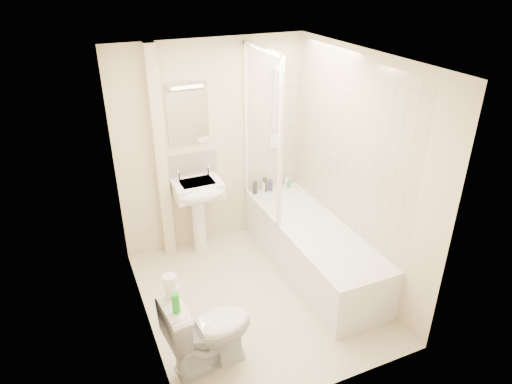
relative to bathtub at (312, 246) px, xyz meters
name	(u,v)px	position (x,y,z in m)	size (l,w,h in m)	color
floor	(257,296)	(-0.75, -0.20, -0.29)	(2.50, 2.50, 0.00)	beige
wall_back	(213,147)	(-0.75, 1.05, 0.91)	(2.20, 0.02, 2.40)	beige
wall_left	(136,218)	(-1.85, -0.20, 0.91)	(0.02, 2.50, 2.40)	beige
wall_right	(358,173)	(0.35, -0.20, 0.91)	(0.02, 2.50, 2.40)	beige
ceiling	(258,59)	(-0.75, -0.20, 2.11)	(2.20, 2.50, 0.02)	white
tile_back	(273,120)	(0.00, 1.04, 1.14)	(0.70, 0.01, 1.75)	beige
tile_right	(348,145)	(0.34, 0.00, 1.14)	(0.01, 2.10, 1.75)	beige
pipe_boxing	(160,158)	(-1.37, 0.99, 0.91)	(0.12, 0.12, 2.40)	beige
splashback	(191,165)	(-1.02, 1.04, 0.74)	(0.60, 0.01, 0.30)	beige
mirror	(188,118)	(-1.02, 1.04, 1.29)	(0.46, 0.01, 0.60)	white
strip_light	(186,85)	(-1.02, 1.02, 1.66)	(0.42, 0.07, 0.07)	silver
bathtub	(312,246)	(0.00, 0.00, 0.00)	(0.70, 2.10, 0.55)	white
shower_screen	(262,134)	(-0.35, 0.60, 1.16)	(0.04, 0.92, 1.80)	white
shower_fixture	(275,111)	(0.00, 0.99, 1.26)	(0.10, 0.16, 0.99)	white
pedestal_sink	(199,198)	(-1.02, 0.81, 0.43)	(0.53, 0.49, 1.03)	white
bottle_black_a	(255,188)	(-0.27, 0.96, 0.34)	(0.06, 0.06, 0.16)	black
bottle_white_a	(264,187)	(-0.15, 0.96, 0.33)	(0.05, 0.05, 0.13)	white
bottle_black_b	(265,185)	(-0.13, 0.96, 0.35)	(0.06, 0.06, 0.18)	black
bottle_blue	(270,185)	(-0.06, 0.96, 0.33)	(0.06, 0.06, 0.14)	#151355
bottle_white_b	(287,182)	(0.16, 0.96, 0.33)	(0.06, 0.06, 0.13)	white
bottle_green	(287,184)	(0.18, 0.96, 0.30)	(0.07, 0.07, 0.09)	#31C05C
toilet	(209,330)	(-1.47, -0.83, 0.08)	(0.77, 0.50, 0.74)	white
toilet_roll_lower	(173,291)	(-1.72, -0.74, 0.50)	(0.11, 0.11, 0.09)	white
toilet_roll_upper	(170,281)	(-1.73, -0.73, 0.60)	(0.11, 0.11, 0.09)	white
green_bottle	(176,303)	(-1.74, -0.93, 0.54)	(0.06, 0.06, 0.17)	green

